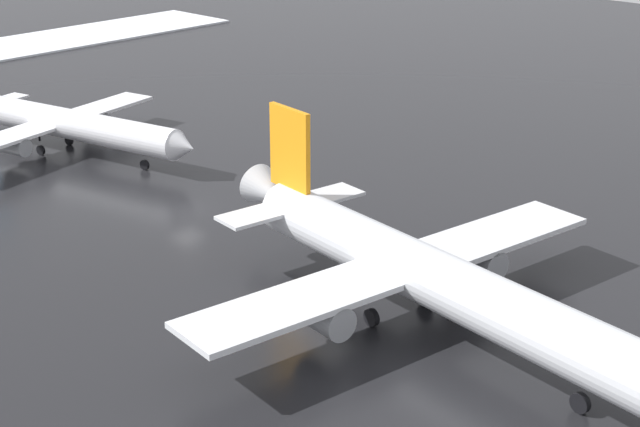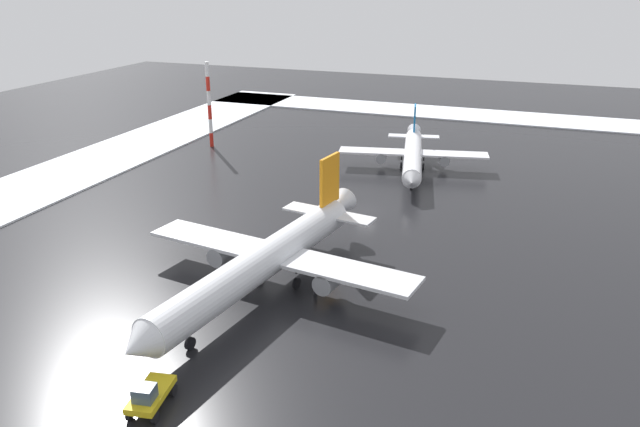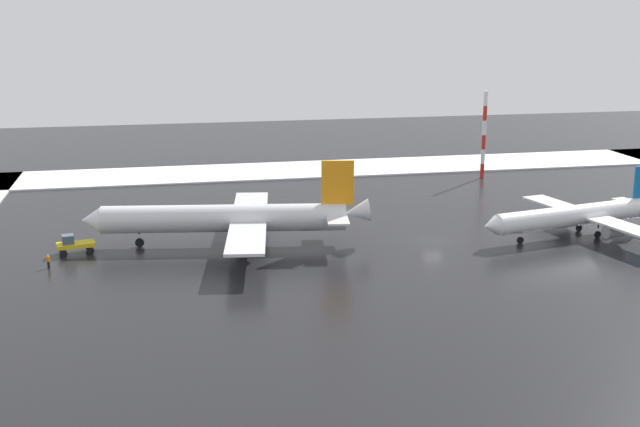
% 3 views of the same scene
% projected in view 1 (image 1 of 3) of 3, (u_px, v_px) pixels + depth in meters
% --- Properties ---
extents(ground_plane, '(240.00, 240.00, 0.00)m').
position_uv_depth(ground_plane, '(186.00, 210.00, 78.93)').
color(ground_plane, black).
extents(airplane_distant_tail, '(37.08, 30.92, 11.03)m').
position_uv_depth(airplane_distant_tail, '(426.00, 275.00, 58.76)').
color(airplane_distant_tail, silver).
rests_on(airplane_distant_tail, ground_plane).
extents(airplane_parked_portside, '(29.46, 24.66, 8.81)m').
position_uv_depth(airplane_parked_portside, '(66.00, 123.00, 91.83)').
color(airplane_parked_portside, white).
rests_on(airplane_parked_portside, ground_plane).
extents(ground_crew_beside_wing, '(0.36, 0.36, 1.71)m').
position_uv_depth(ground_crew_beside_wing, '(452.00, 283.00, 63.92)').
color(ground_crew_beside_wing, black).
rests_on(ground_crew_beside_wing, ground_plane).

